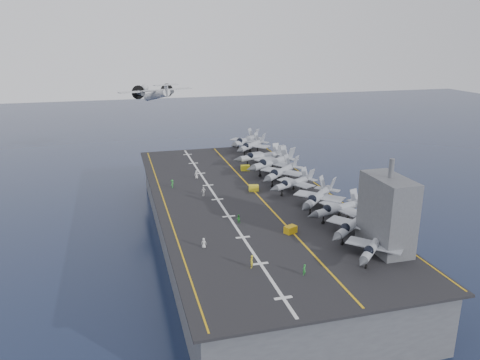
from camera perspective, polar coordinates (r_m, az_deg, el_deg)
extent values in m
plane|color=#142135|center=(103.91, 0.58, -7.50)|extent=(500.00, 500.00, 0.00)
cube|color=#56595E|center=(101.92, 0.59, -4.95)|extent=(36.00, 90.00, 10.00)
cube|color=black|center=(100.07, 0.60, -2.19)|extent=(38.00, 92.00, 0.40)
cube|color=gold|center=(100.81, 2.24, -1.92)|extent=(0.35, 90.00, 0.02)
cube|color=silver|center=(98.63, -2.76, -2.37)|extent=(0.50, 90.00, 0.02)
cube|color=gold|center=(97.03, -9.12, -2.91)|extent=(0.25, 90.00, 0.02)
cube|color=gold|center=(106.25, 10.25, -1.17)|extent=(0.25, 90.00, 0.02)
imported|color=silver|center=(76.79, -4.44, -7.66)|extent=(1.15, 0.91, 1.69)
imported|color=yellow|center=(70.40, 1.42, -9.90)|extent=(1.28, 1.44, 2.01)
imported|color=#228128|center=(86.30, -0.21, -4.74)|extent=(0.96, 0.65, 1.60)
imported|color=#268C33|center=(106.91, -8.27, -0.45)|extent=(1.18, 1.33, 1.85)
imported|color=silver|center=(100.63, -4.46, -1.39)|extent=(1.45, 1.23, 2.06)
imported|color=silver|center=(113.10, -5.33, 0.69)|extent=(1.43, 1.28, 1.99)
imported|color=#268C33|center=(69.10, 7.84, -10.77)|extent=(1.21, 1.15, 1.68)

